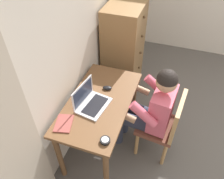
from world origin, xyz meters
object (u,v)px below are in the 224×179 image
object	(u,v)px
desk	(100,109)
notebook_pad	(64,123)
dresser	(124,50)
desk_clock	(105,140)
person_seated	(150,107)
computer_mouse	(107,88)
laptop	(90,101)
chair	(164,124)

from	to	relation	value
desk	notebook_pad	xyz separation A→B (m)	(-0.38, 0.21, 0.12)
desk	dresser	world-z (taller)	dresser
desk	desk_clock	bearing A→B (deg)	-153.17
person_seated	computer_mouse	world-z (taller)	person_seated
person_seated	computer_mouse	size ratio (longest dim) A/B	11.80
desk	computer_mouse	world-z (taller)	computer_mouse
computer_mouse	desk_clock	bearing A→B (deg)	-177.88
notebook_pad	person_seated	bearing A→B (deg)	-66.53
dresser	desk_clock	bearing A→B (deg)	-169.03
desk	desk_clock	distance (m)	0.51
laptop	notebook_pad	bearing A→B (deg)	155.13
chair	desk_clock	bearing A→B (deg)	141.85
dresser	notebook_pad	world-z (taller)	dresser
dresser	laptop	size ratio (longest dim) A/B	3.47
desk	notebook_pad	bearing A→B (deg)	151.84
computer_mouse	notebook_pad	distance (m)	0.62
laptop	desk_clock	distance (m)	0.46
chair	person_seated	world-z (taller)	person_seated
chair	laptop	distance (m)	0.84
dresser	computer_mouse	distance (m)	0.97
computer_mouse	person_seated	bearing A→B (deg)	-110.32
person_seated	desk_clock	xyz separation A→B (m)	(-0.60, 0.28, 0.10)
chair	notebook_pad	xyz separation A→B (m)	(-0.52, 0.89, 0.28)
desk	dresser	distance (m)	1.15
laptop	notebook_pad	distance (m)	0.34
chair	notebook_pad	size ratio (longest dim) A/B	4.10
dresser	chair	bearing A→B (deg)	-142.77
laptop	dresser	bearing A→B (deg)	0.94
desk	computer_mouse	bearing A→B (deg)	-4.03
dresser	laptop	xyz separation A→B (m)	(-1.23, -0.02, 0.15)
person_seated	notebook_pad	world-z (taller)	person_seated
person_seated	laptop	xyz separation A→B (m)	(-0.24, 0.57, 0.14)
chair	computer_mouse	size ratio (longest dim) A/B	8.62
desk	computer_mouse	distance (m)	0.24
person_seated	laptop	distance (m)	0.63
chair	person_seated	bearing A→B (deg)	84.74
desk	dresser	xyz separation A→B (m)	(1.15, 0.09, 0.02)
laptop	notebook_pad	size ratio (longest dim) A/B	1.78
dresser	computer_mouse	size ratio (longest dim) A/B	12.99
computer_mouse	notebook_pad	bearing A→B (deg)	143.08
person_seated	desk_clock	bearing A→B (deg)	155.19
chair	computer_mouse	world-z (taller)	chair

